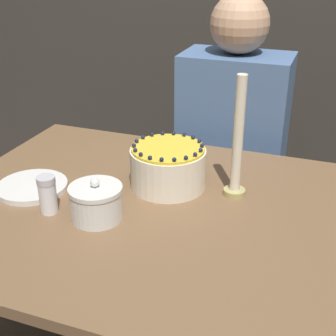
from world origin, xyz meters
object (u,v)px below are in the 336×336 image
(sugar_bowl, at_px, (96,202))
(cake, at_px, (168,167))
(sugar_shaker, at_px, (48,194))
(person_man_blue_shirt, at_px, (230,175))
(candle, at_px, (237,148))

(sugar_bowl, bearing_deg, cake, 64.21)
(sugar_shaker, bearing_deg, person_man_blue_shirt, 67.82)
(candle, relative_size, person_man_blue_shirt, 0.28)
(sugar_bowl, relative_size, candle, 0.40)
(sugar_bowl, bearing_deg, sugar_shaker, -172.50)
(cake, xyz_separation_m, sugar_shaker, (-0.25, -0.25, -0.01))
(sugar_shaker, relative_size, person_man_blue_shirt, 0.08)
(cake, bearing_deg, candle, 3.35)
(cake, relative_size, sugar_shaker, 2.11)
(cake, xyz_separation_m, person_man_blue_shirt, (0.07, 0.53, -0.26))
(sugar_bowl, xyz_separation_m, person_man_blue_shirt, (0.19, 0.76, -0.25))
(cake, distance_m, sugar_shaker, 0.35)
(sugar_bowl, bearing_deg, person_man_blue_shirt, 76.37)
(sugar_bowl, distance_m, candle, 0.40)
(sugar_bowl, height_order, sugar_shaker, sugar_bowl)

